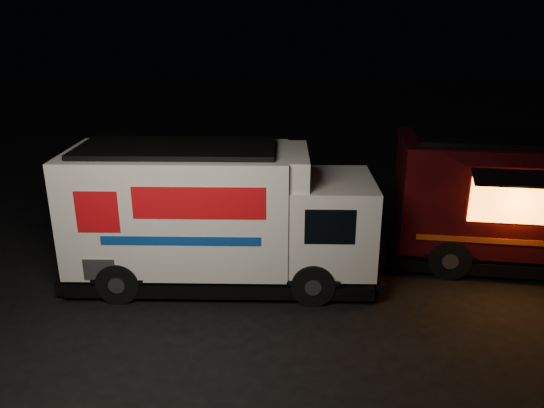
{
  "coord_description": "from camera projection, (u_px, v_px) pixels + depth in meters",
  "views": [
    {
      "loc": [
        0.36,
        -10.27,
        5.85
      ],
      "look_at": [
        0.74,
        2.0,
        1.45
      ],
      "focal_mm": 35.0,
      "sensor_mm": 36.0,
      "label": 1
    }
  ],
  "objects": [
    {
      "name": "ground",
      "position": [
        241.0,
        297.0,
        11.63
      ],
      "size": [
        80.0,
        80.0,
        0.0
      ],
      "primitive_type": "plane",
      "color": "black",
      "rests_on": "ground"
    },
    {
      "name": "red_truck",
      "position": [
        536.0,
        202.0,
        12.74
      ],
      "size": [
        7.21,
        3.7,
        3.2
      ],
      "primitive_type": null,
      "rotation": [
        0.0,
        0.0,
        -0.18
      ],
      "color": "#380A0C",
      "rests_on": "ground"
    },
    {
      "name": "white_truck",
      "position": [
        222.0,
        215.0,
        11.89
      ],
      "size": [
        7.18,
        2.78,
        3.2
      ],
      "primitive_type": null,
      "rotation": [
        0.0,
        0.0,
        -0.05
      ],
      "color": "white",
      "rests_on": "ground"
    }
  ]
}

